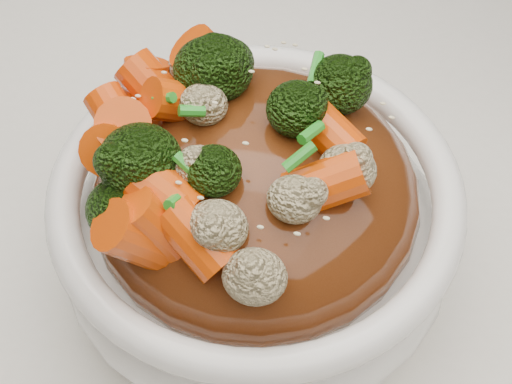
# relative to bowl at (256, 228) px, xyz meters

# --- Properties ---
(tablecloth) EXTENTS (1.20, 0.80, 0.04)m
(tablecloth) POSITION_rel_bowl_xyz_m (0.00, 0.04, -0.07)
(tablecloth) COLOR white
(tablecloth) RESTS_ON dining_table
(bowl) EXTENTS (0.29, 0.29, 0.09)m
(bowl) POSITION_rel_bowl_xyz_m (0.00, 0.00, 0.00)
(bowl) COLOR white
(bowl) RESTS_ON tablecloth
(sauce_base) EXTENTS (0.23, 0.23, 0.10)m
(sauce_base) POSITION_rel_bowl_xyz_m (0.00, 0.00, 0.03)
(sauce_base) COLOR #4E230D
(sauce_base) RESTS_ON bowl
(carrots) EXTENTS (0.23, 0.23, 0.05)m
(carrots) POSITION_rel_bowl_xyz_m (0.00, 0.00, 0.10)
(carrots) COLOR #D64507
(carrots) RESTS_ON sauce_base
(broccoli) EXTENTS (0.23, 0.23, 0.05)m
(broccoli) POSITION_rel_bowl_xyz_m (0.00, 0.00, 0.10)
(broccoli) COLOR black
(broccoli) RESTS_ON sauce_base
(cauliflower) EXTENTS (0.23, 0.23, 0.04)m
(cauliflower) POSITION_rel_bowl_xyz_m (0.00, 0.00, 0.09)
(cauliflower) COLOR tan
(cauliflower) RESTS_ON sauce_base
(scallions) EXTENTS (0.18, 0.18, 0.02)m
(scallions) POSITION_rel_bowl_xyz_m (0.00, 0.00, 0.10)
(scallions) COLOR #238D20
(scallions) RESTS_ON sauce_base
(sesame_seeds) EXTENTS (0.21, 0.21, 0.01)m
(sesame_seeds) POSITION_rel_bowl_xyz_m (0.00, -0.00, 0.10)
(sesame_seeds) COLOR beige
(sesame_seeds) RESTS_ON sauce_base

